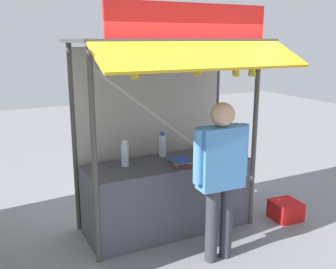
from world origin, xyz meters
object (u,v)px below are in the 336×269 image
object	(u,v)px
magazine_stack_far_left	(219,158)
banana_bunch_rightmost	(198,68)
banana_bunch_inner_left	(252,69)
water_bottle_back_right	(208,144)
banana_bunch_leftmost	(236,70)
vendor_person	(221,168)
magazine_stack_rear_center	(181,162)
water_bottle_front_left	(125,154)
plastic_crate	(285,210)
water_bottle_left	(162,145)
banana_bunch_inner_right	(134,71)

from	to	relation	value
magazine_stack_far_left	banana_bunch_rightmost	distance (m)	1.26
banana_bunch_inner_left	water_bottle_back_right	bearing A→B (deg)	104.35
magazine_stack_far_left	water_bottle_back_right	bearing A→B (deg)	77.62
banana_bunch_leftmost	vendor_person	bearing A→B (deg)	-137.03
magazine_stack_rear_center	banana_bunch_rightmost	xyz separation A→B (m)	(0.03, -0.31, 1.13)
magazine_stack_far_left	vendor_person	size ratio (longest dim) A/B	0.18
water_bottle_front_left	magazine_stack_far_left	distance (m)	1.17
banana_bunch_leftmost	banana_bunch_rightmost	xyz separation A→B (m)	(-0.50, 0.00, 0.03)
banana_bunch_inner_left	vendor_person	xyz separation A→B (m)	(-0.67, -0.42, -0.96)
magazine_stack_far_left	plastic_crate	world-z (taller)	magazine_stack_far_left
magazine_stack_rear_center	banana_bunch_inner_left	xyz separation A→B (m)	(0.75, -0.31, 1.09)
banana_bunch_rightmost	vendor_person	world-z (taller)	banana_bunch_rightmost
water_bottle_left	banana_bunch_rightmost	world-z (taller)	banana_bunch_rightmost
magazine_stack_rear_center	banana_bunch_inner_right	bearing A→B (deg)	-155.77
water_bottle_back_right	banana_bunch_inner_left	world-z (taller)	banana_bunch_inner_left
water_bottle_front_left	banana_bunch_inner_right	bearing A→B (deg)	-98.98
water_bottle_front_left	plastic_crate	world-z (taller)	water_bottle_front_left
banana_bunch_inner_left	magazine_stack_rear_center	bearing A→B (deg)	157.48
water_bottle_left	water_bottle_front_left	distance (m)	0.59
magazine_stack_far_left	water_bottle_front_left	bearing A→B (deg)	164.57
banana_bunch_inner_left	banana_bunch_rightmost	bearing A→B (deg)	179.95
banana_bunch_rightmost	plastic_crate	xyz separation A→B (m)	(1.40, -0.01, -1.92)
magazine_stack_far_left	plastic_crate	distance (m)	1.23
plastic_crate	banana_bunch_inner_left	bearing A→B (deg)	179.17
banana_bunch_rightmost	water_bottle_back_right	bearing A→B (deg)	48.12
water_bottle_front_left	banana_bunch_inner_left	distance (m)	1.77
banana_bunch_rightmost	plastic_crate	distance (m)	2.37
magazine_stack_far_left	plastic_crate	xyz separation A→B (m)	(0.91, -0.27, -0.78)
water_bottle_back_right	banana_bunch_leftmost	world-z (taller)	banana_bunch_leftmost
magazine_stack_far_left	vendor_person	bearing A→B (deg)	-122.61
water_bottle_front_left	magazine_stack_rear_center	bearing A→B (deg)	-22.64
water_bottle_back_right	magazine_stack_rear_center	bearing A→B (deg)	-151.79
magazine_stack_rear_center	banana_bunch_inner_right	world-z (taller)	banana_bunch_inner_right
water_bottle_back_right	water_bottle_front_left	distance (m)	1.20
magazine_stack_rear_center	banana_bunch_inner_left	size ratio (longest dim) A/B	0.97
banana_bunch_inner_right	plastic_crate	world-z (taller)	banana_bunch_inner_right
water_bottle_back_right	water_bottle_front_left	bearing A→B (deg)	-176.95
water_bottle_back_right	banana_bunch_inner_right	bearing A→B (deg)	-153.91
banana_bunch_rightmost	plastic_crate	world-z (taller)	banana_bunch_rightmost
water_bottle_left	banana_bunch_leftmost	xyz separation A→B (m)	(0.56, -0.73, 0.99)
banana_bunch_rightmost	banana_bunch_inner_right	bearing A→B (deg)	-179.82
magazine_stack_far_left	banana_bunch_inner_left	world-z (taller)	banana_bunch_inner_left
water_bottle_front_left	banana_bunch_rightmost	distance (m)	1.33
vendor_person	water_bottle_front_left	bearing A→B (deg)	-53.32
banana_bunch_rightmost	vendor_person	distance (m)	1.08
banana_bunch_rightmost	magazine_stack_rear_center	bearing A→B (deg)	95.07
magazine_stack_far_left	banana_bunch_inner_right	xyz separation A→B (m)	(-1.21, -0.26, 1.14)
water_bottle_left	banana_bunch_rightmost	distance (m)	1.26
water_bottle_left	vendor_person	world-z (taller)	vendor_person
magazine_stack_rear_center	banana_bunch_rightmost	world-z (taller)	banana_bunch_rightmost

